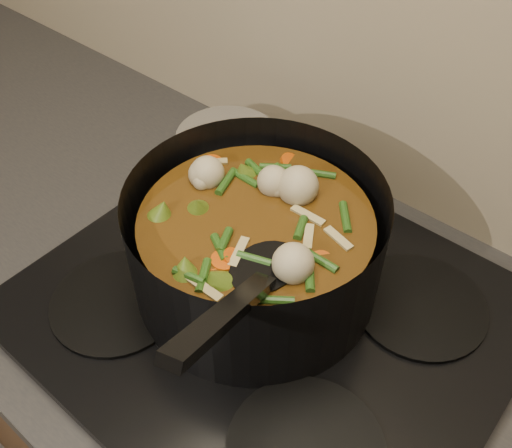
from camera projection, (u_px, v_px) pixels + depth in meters
The scene contains 3 objects.
stovetop at pixel (268, 308), 0.78m from camera, with size 0.62×0.54×0.03m.
stockpot at pixel (256, 246), 0.75m from camera, with size 0.35×0.44×0.24m.
saucepan at pixel (228, 161), 0.91m from camera, with size 0.16×0.16×0.13m.
Camera 1 is at (0.29, 1.56, 1.56)m, focal length 40.00 mm.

